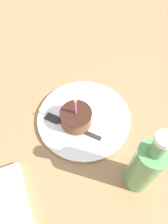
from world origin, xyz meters
The scene contains 5 objects.
ground_plane centered at (0.00, 0.00, -0.02)m, with size 2.40×2.40×0.04m.
plate centered at (0.03, -0.03, 0.01)m, with size 0.28×0.28×0.01m.
cake_slice centered at (0.02, 0.00, 0.04)m, with size 0.09×0.09×0.12m.
fork centered at (0.02, 0.02, 0.02)m, with size 0.14×0.14×0.00m.
bottle centered at (-0.19, -0.09, 0.10)m, with size 0.07×0.07×0.25m.
Camera 1 is at (-0.29, 0.10, 0.57)m, focal length 35.00 mm.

